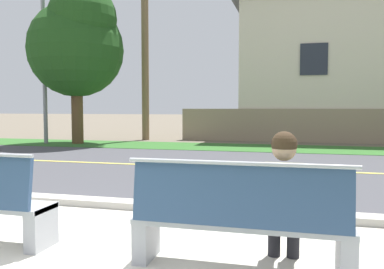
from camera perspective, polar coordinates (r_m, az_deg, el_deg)
ground_plane at (r=11.18m, az=4.41°, el=-3.61°), size 140.00×140.00×0.00m
sidewalk_pavement at (r=4.09m, az=-15.34°, el=-16.99°), size 44.00×3.60×0.01m
curb_edge at (r=5.77m, az=-5.56°, el=-10.17°), size 44.00×0.30×0.11m
street_asphalt at (r=9.72m, az=2.86°, el=-4.71°), size 52.00×8.00×0.01m
road_centre_line at (r=9.71m, az=2.86°, el=-4.68°), size 48.00×0.14×0.01m
far_verge_grass at (r=14.58m, az=6.78°, el=-1.84°), size 48.00×2.80×0.02m
bench_right at (r=3.60m, az=6.78°, el=-12.20°), size 1.93×0.48×1.01m
seated_person_olive at (r=3.69m, az=12.97°, el=-8.44°), size 0.52×0.68×1.25m
streetlamp at (r=17.35m, az=-20.05°, el=12.26°), size 0.24×2.10×7.10m
shade_tree_far_left at (r=16.68m, az=-16.03°, el=12.59°), size 3.75×3.75×6.19m
garden_wall at (r=17.40m, az=19.86°, el=1.17°), size 13.00×0.36×1.40m
house_across_street at (r=20.87m, az=23.70°, el=9.11°), size 12.19×6.91×6.85m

